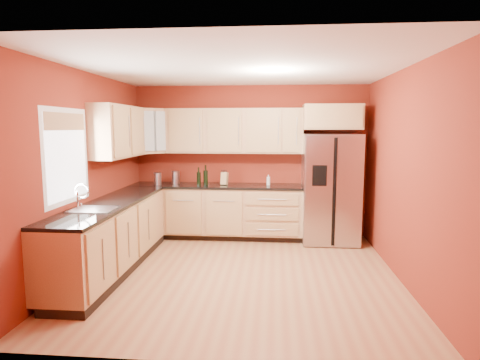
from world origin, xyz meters
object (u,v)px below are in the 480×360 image
Objects in this scene: wine_bottle_a at (206,175)px; soap_dispenser at (268,180)px; knife_block at (224,179)px; refrigerator at (330,189)px; canister_left at (176,177)px.

wine_bottle_a is 1.06m from soap_dispenser.
soap_dispenser is at bearing 14.40° from knife_block.
knife_block reaches higher than soap_dispenser.
refrigerator is 10.28× the size of soap_dispenser.
soap_dispenser is (-1.02, 0.11, 0.12)m from refrigerator.
refrigerator is 5.22× the size of wine_bottle_a.
knife_block is 0.74m from soap_dispenser.
refrigerator reaches higher than knife_block.
soap_dispenser is at bearing 5.39° from wine_bottle_a.
wine_bottle_a is 1.62× the size of knife_block.
knife_block is 1.22× the size of soap_dispenser.
canister_left is 1.04× the size of knife_block.
soap_dispenser is (1.05, 0.10, -0.08)m from wine_bottle_a.
knife_block is (-1.76, 0.08, 0.14)m from refrigerator.
canister_left is at bearing 179.71° from soap_dispenser.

